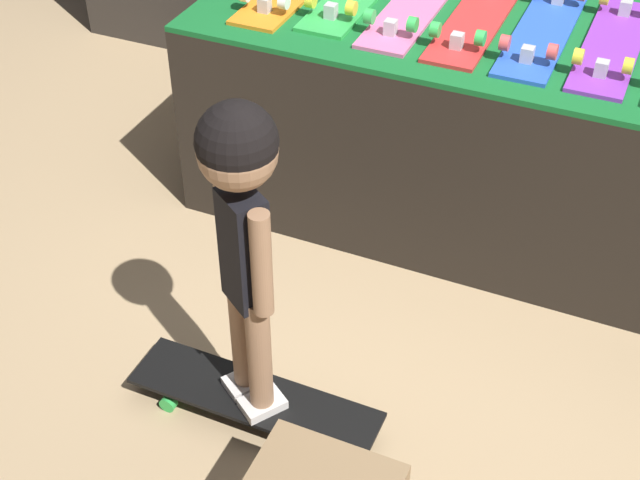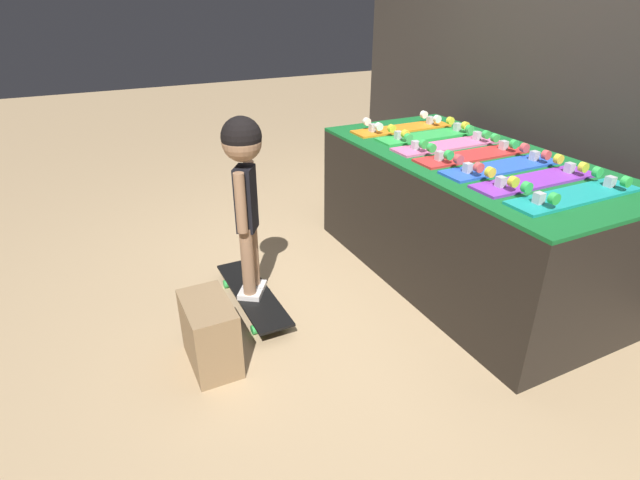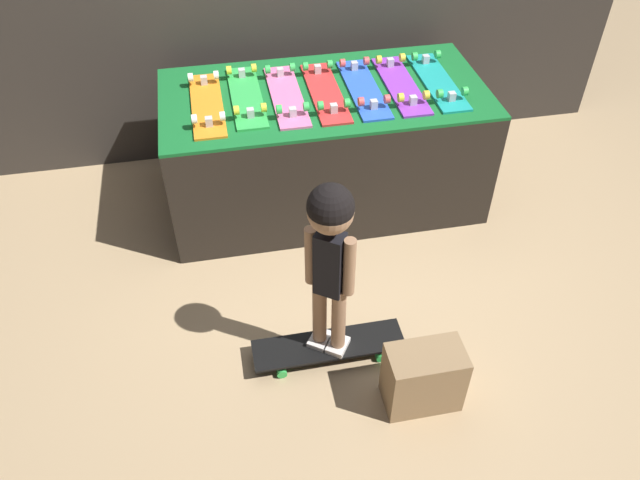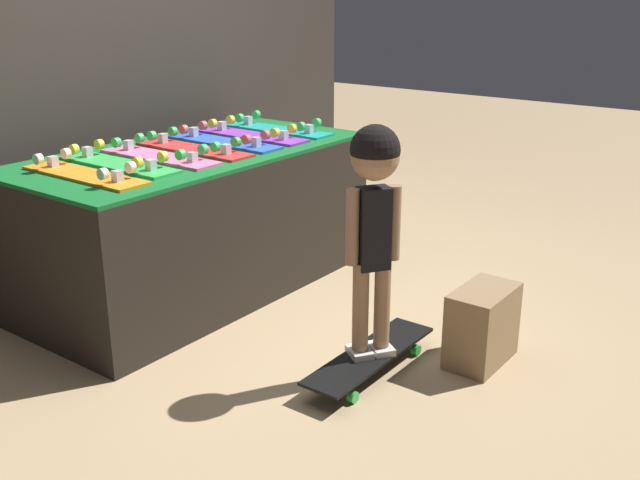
% 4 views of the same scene
% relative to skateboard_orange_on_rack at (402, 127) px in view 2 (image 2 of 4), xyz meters
% --- Properties ---
extents(ground_plane, '(16.00, 16.00, 0.00)m').
position_rel_skateboard_orange_on_rack_xyz_m(ground_plane, '(0.71, -0.54, -0.82)').
color(ground_plane, tan).
extents(back_wall, '(4.53, 0.10, 2.45)m').
position_rel_skateboard_orange_on_rack_xyz_m(back_wall, '(0.71, 0.75, 0.41)').
color(back_wall, '#332D28').
rests_on(back_wall, ground_plane).
extents(display_rack, '(1.98, 0.98, 0.80)m').
position_rel_skateboard_orange_on_rack_xyz_m(display_rack, '(0.71, 0.03, -0.42)').
color(display_rack, black).
rests_on(display_rack, ground_plane).
extents(skateboard_orange_on_rack, '(0.18, 0.73, 0.09)m').
position_rel_skateboard_orange_on_rack_xyz_m(skateboard_orange_on_rack, '(0.00, 0.00, 0.00)').
color(skateboard_orange_on_rack, orange).
rests_on(skateboard_orange_on_rack, display_rack).
extents(skateboard_green_on_rack, '(0.18, 0.73, 0.09)m').
position_rel_skateboard_orange_on_rack_xyz_m(skateboard_green_on_rack, '(0.24, 0.05, 0.00)').
color(skateboard_green_on_rack, green).
rests_on(skateboard_green_on_rack, display_rack).
extents(skateboard_pink_on_rack, '(0.18, 0.73, 0.09)m').
position_rel_skateboard_orange_on_rack_xyz_m(skateboard_pink_on_rack, '(0.47, 0.01, 0.00)').
color(skateboard_pink_on_rack, pink).
rests_on(skateboard_pink_on_rack, display_rack).
extents(skateboard_red_on_rack, '(0.18, 0.73, 0.09)m').
position_rel_skateboard_orange_on_rack_xyz_m(skateboard_red_on_rack, '(0.71, 0.01, 0.00)').
color(skateboard_red_on_rack, red).
rests_on(skateboard_red_on_rack, display_rack).
extents(skateboard_blue_on_rack, '(0.18, 0.73, 0.09)m').
position_rel_skateboard_orange_on_rack_xyz_m(skateboard_blue_on_rack, '(0.94, 0.01, 0.00)').
color(skateboard_blue_on_rack, blue).
rests_on(skateboard_blue_on_rack, display_rack).
extents(skateboard_purple_on_rack, '(0.18, 0.73, 0.09)m').
position_rel_skateboard_orange_on_rack_xyz_m(skateboard_purple_on_rack, '(1.18, 0.01, 0.00)').
color(skateboard_purple_on_rack, purple).
rests_on(skateboard_purple_on_rack, display_rack).
extents(skateboard_teal_on_rack, '(0.18, 0.73, 0.09)m').
position_rel_skateboard_orange_on_rack_xyz_m(skateboard_teal_on_rack, '(1.42, 0.00, 0.00)').
color(skateboard_teal_on_rack, teal).
rests_on(skateboard_teal_on_rack, display_rack).
extents(skateboard_on_floor, '(0.79, 0.20, 0.09)m').
position_rel_skateboard_orange_on_rack_xyz_m(skateboard_on_floor, '(0.46, -1.31, -0.74)').
color(skateboard_on_floor, black).
rests_on(skateboard_on_floor, ground_plane).
extents(child, '(0.23, 0.22, 1.03)m').
position_rel_skateboard_orange_on_rack_xyz_m(child, '(0.46, -1.31, -0.00)').
color(child, silver).
rests_on(child, skateboard_on_floor).
extents(storage_box, '(0.37, 0.22, 0.36)m').
position_rel_skateboard_orange_on_rack_xyz_m(storage_box, '(0.85, -1.66, -0.64)').
color(storage_box, '#8E704C').
rests_on(storage_box, ground_plane).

